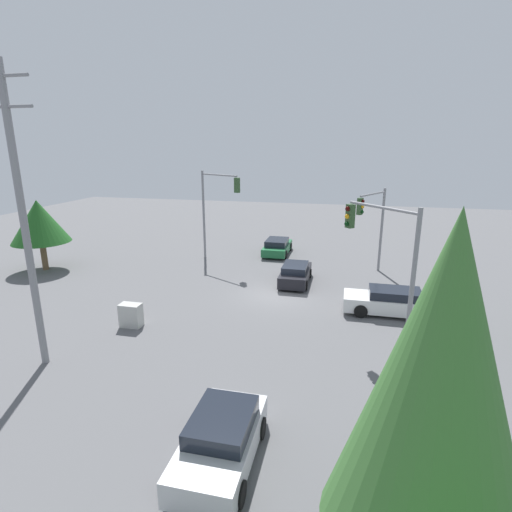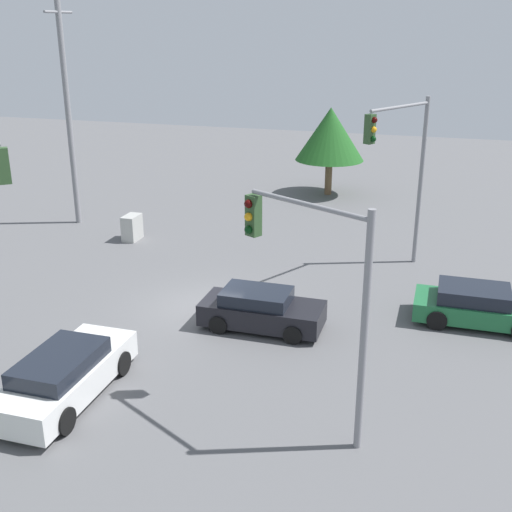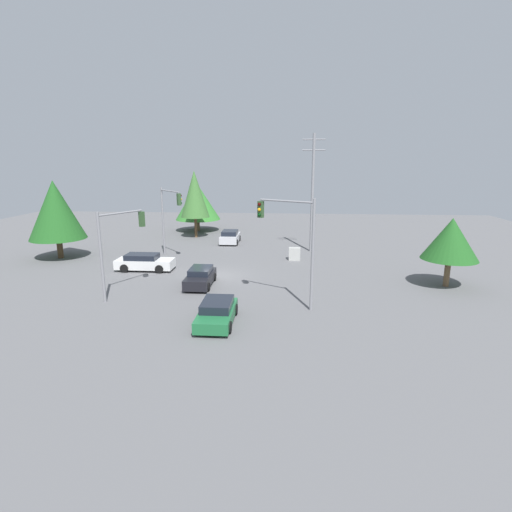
{
  "view_description": "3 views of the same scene",
  "coord_description": "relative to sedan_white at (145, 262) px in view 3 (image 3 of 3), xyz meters",
  "views": [
    {
      "loc": [
        -3.94,
        22.33,
        8.74
      ],
      "look_at": [
        1.75,
        -2.22,
        1.75
      ],
      "focal_mm": 28.0,
      "sensor_mm": 36.0,
      "label": 1
    },
    {
      "loc": [
        -19.43,
        -7.92,
        9.61
      ],
      "look_at": [
        0.32,
        -1.96,
        2.08
      ],
      "focal_mm": 45.0,
      "sensor_mm": 36.0,
      "label": 2
    },
    {
      "loc": [
        5.45,
        -30.5,
        9.03
      ],
      "look_at": [
        3.24,
        -1.72,
        2.14
      ],
      "focal_mm": 28.0,
      "sensor_mm": 36.0,
      "label": 3
    }
  ],
  "objects": [
    {
      "name": "traffic_signal_cross",
      "position": [
        0.94,
        4.66,
        3.81
      ],
      "size": [
        2.76,
        3.09,
        6.59
      ],
      "rotation": [
        0.0,
        0.0,
        -0.85
      ],
      "color": "gray",
      "rests_on": "ground_plane"
    },
    {
      "name": "sedan_green",
      "position": [
        8.05,
        -10.73,
        -0.06
      ],
      "size": [
        2.02,
        4.25,
        1.29
      ],
      "rotation": [
        0.0,
        0.0,
        3.14
      ],
      "color": "#1E6638",
      "rests_on": "ground_plane"
    },
    {
      "name": "tree_behind",
      "position": [
        1.0,
        15.15,
        4.51
      ],
      "size": [
        3.39,
        3.39,
        7.96
      ],
      "color": "brown",
      "rests_on": "ground_plane"
    },
    {
      "name": "sedan_white",
      "position": [
        0.0,
        0.0,
        0.0
      ],
      "size": [
        4.79,
        1.92,
        1.4
      ],
      "rotation": [
        0.0,
        0.0,
        -1.57
      ],
      "color": "silver",
      "rests_on": "ground_plane"
    },
    {
      "name": "sedan_dark",
      "position": [
        5.62,
        -3.84,
        -0.05
      ],
      "size": [
        1.86,
        4.04,
        1.32
      ],
      "rotation": [
        0.0,
        0.0,
        3.14
      ],
      "color": "black",
      "rests_on": "ground_plane"
    },
    {
      "name": "tree_right",
      "position": [
        -9.55,
        3.69,
        3.89
      ],
      "size": [
        5.09,
        5.09,
        7.33
      ],
      "color": "#4C3823",
      "rests_on": "ground_plane"
    },
    {
      "name": "utility_pole_tall",
      "position": [
        14.45,
        8.46,
        5.44
      ],
      "size": [
        2.2,
        0.28,
        11.66
      ],
      "color": "gray",
      "rests_on": "ground_plane"
    },
    {
      "name": "tree_corner",
      "position": [
        0.29,
        19.73,
        3.17
      ],
      "size": [
        5.82,
        5.82,
        6.19
      ],
      "color": "brown",
      "rests_on": "ground_plane"
    },
    {
      "name": "electrical_cabinet",
      "position": [
        12.72,
        4.53,
        -0.1
      ],
      "size": [
        1.06,
        0.62,
        1.18
      ],
      "primitive_type": "cube",
      "color": "#B2B2AD",
      "rests_on": "ground_plane"
    },
    {
      "name": "traffic_signal_main",
      "position": [
        0.81,
        -6.55,
        3.38
      ],
      "size": [
        1.96,
        3.42,
        5.93
      ],
      "rotation": [
        0.0,
        0.0,
        1.08
      ],
      "color": "gray",
      "rests_on": "ground_plane"
    },
    {
      "name": "tree_far",
      "position": [
        23.76,
        -2.66,
        2.86
      ],
      "size": [
        3.98,
        3.98,
        5.08
      ],
      "color": "brown",
      "rests_on": "ground_plane"
    },
    {
      "name": "ground_plane",
      "position": [
        6.46,
        -1.35,
        -0.69
      ],
      "size": [
        80.0,
        80.0,
        0.0
      ],
      "primitive_type": "plane",
      "color": "#5B5B5E"
    },
    {
      "name": "traffic_signal_aux",
      "position": [
        12.25,
        -7.63,
        4.01
      ],
      "size": [
        3.56,
        2.1,
        6.9
      ],
      "rotation": [
        0.0,
        0.0,
        2.63
      ],
      "color": "gray",
      "rests_on": "ground_plane"
    },
    {
      "name": "sedan_silver",
      "position": [
        5.62,
        11.97,
        0.01
      ],
      "size": [
        2.01,
        4.0,
        1.45
      ],
      "color": "silver",
      "rests_on": "ground_plane"
    }
  ]
}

